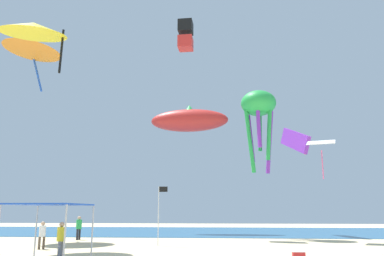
{
  "coord_description": "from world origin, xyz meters",
  "views": [
    {
      "loc": [
        3.08,
        -18.3,
        2.15
      ],
      "look_at": [
        0.07,
        14.61,
        9.24
      ],
      "focal_mm": 36.52,
      "sensor_mm": 36.0,
      "label": 1
    }
  ],
  "objects_px": {
    "person_leftmost": "(79,226)",
    "kite_parafoil_purple": "(295,141)",
    "person_central": "(61,237)",
    "kite_diamond_white": "(321,144)",
    "canopy_tent": "(51,207)",
    "person_near_tent": "(42,233)",
    "kite_delta_yellow": "(34,28)",
    "kite_inflatable_red": "(189,120)",
    "kite_delta_orange": "(33,46)",
    "kite_octopus_green": "(259,108)",
    "cooler_box": "(299,255)",
    "kite_box_black": "(186,35)",
    "banner_flag": "(159,210)"
  },
  "relations": [
    {
      "from": "person_leftmost",
      "to": "kite_parafoil_purple",
      "type": "height_order",
      "value": "kite_parafoil_purple"
    },
    {
      "from": "person_central",
      "to": "kite_diamond_white",
      "type": "relative_size",
      "value": 0.54
    },
    {
      "from": "person_central",
      "to": "canopy_tent",
      "type": "bearing_deg",
      "value": 7.1
    },
    {
      "from": "person_near_tent",
      "to": "kite_delta_yellow",
      "type": "relative_size",
      "value": 0.28
    },
    {
      "from": "kite_delta_yellow",
      "to": "kite_inflatable_red",
      "type": "height_order",
      "value": "kite_delta_yellow"
    },
    {
      "from": "canopy_tent",
      "to": "kite_delta_orange",
      "type": "xyz_separation_m",
      "value": [
        -8.86,
        13.47,
        13.65
      ]
    },
    {
      "from": "person_leftmost",
      "to": "kite_octopus_green",
      "type": "bearing_deg",
      "value": -66.3
    },
    {
      "from": "canopy_tent",
      "to": "kite_diamond_white",
      "type": "distance_m",
      "value": 20.42
    },
    {
      "from": "person_near_tent",
      "to": "kite_inflatable_red",
      "type": "relative_size",
      "value": 0.19
    },
    {
      "from": "person_near_tent",
      "to": "person_leftmost",
      "type": "bearing_deg",
      "value": -141.31
    },
    {
      "from": "kite_parafoil_purple",
      "to": "person_leftmost",
      "type": "bearing_deg",
      "value": -83.43
    },
    {
      "from": "kite_octopus_green",
      "to": "kite_parafoil_purple",
      "type": "xyz_separation_m",
      "value": [
        3.71,
        4.25,
        -2.26
      ]
    },
    {
      "from": "cooler_box",
      "to": "kite_box_black",
      "type": "relative_size",
      "value": 0.2
    },
    {
      "from": "canopy_tent",
      "to": "kite_inflatable_red",
      "type": "relative_size",
      "value": 0.37
    },
    {
      "from": "kite_delta_yellow",
      "to": "kite_inflatable_red",
      "type": "distance_m",
      "value": 19.73
    },
    {
      "from": "person_leftmost",
      "to": "kite_box_black",
      "type": "distance_m",
      "value": 19.57
    },
    {
      "from": "person_central",
      "to": "kite_inflatable_red",
      "type": "bearing_deg",
      "value": 164.79
    },
    {
      "from": "person_near_tent",
      "to": "banner_flag",
      "type": "height_order",
      "value": "banner_flag"
    },
    {
      "from": "banner_flag",
      "to": "kite_box_black",
      "type": "relative_size",
      "value": 1.32
    },
    {
      "from": "cooler_box",
      "to": "person_near_tent",
      "type": "bearing_deg",
      "value": 165.94
    },
    {
      "from": "kite_box_black",
      "to": "kite_delta_yellow",
      "type": "bearing_deg",
      "value": 54.45
    },
    {
      "from": "banner_flag",
      "to": "kite_delta_orange",
      "type": "bearing_deg",
      "value": 160.94
    },
    {
      "from": "person_near_tent",
      "to": "kite_delta_yellow",
      "type": "height_order",
      "value": "kite_delta_yellow"
    },
    {
      "from": "person_leftmost",
      "to": "kite_octopus_green",
      "type": "height_order",
      "value": "kite_octopus_green"
    },
    {
      "from": "kite_delta_yellow",
      "to": "kite_box_black",
      "type": "height_order",
      "value": "kite_box_black"
    },
    {
      "from": "kite_inflatable_red",
      "to": "kite_delta_orange",
      "type": "bearing_deg",
      "value": 42.23
    },
    {
      "from": "banner_flag",
      "to": "kite_box_black",
      "type": "distance_m",
      "value": 18.4
    },
    {
      "from": "cooler_box",
      "to": "banner_flag",
      "type": "bearing_deg",
      "value": 139.75
    },
    {
      "from": "person_near_tent",
      "to": "kite_delta_yellow",
      "type": "xyz_separation_m",
      "value": [
        -1.76,
        0.13,
        13.11
      ]
    },
    {
      "from": "person_leftmost",
      "to": "kite_inflatable_red",
      "type": "height_order",
      "value": "kite_inflatable_red"
    },
    {
      "from": "kite_inflatable_red",
      "to": "cooler_box",
      "type": "bearing_deg",
      "value": 110.42
    },
    {
      "from": "kite_diamond_white",
      "to": "kite_box_black",
      "type": "xyz_separation_m",
      "value": [
        -10.81,
        4.41,
        11.44
      ]
    },
    {
      "from": "cooler_box",
      "to": "kite_inflatable_red",
      "type": "xyz_separation_m",
      "value": [
        -7.17,
        21.22,
        11.53
      ]
    },
    {
      "from": "cooler_box",
      "to": "kite_inflatable_red",
      "type": "height_order",
      "value": "kite_inflatable_red"
    },
    {
      "from": "cooler_box",
      "to": "kite_delta_orange",
      "type": "distance_m",
      "value": 27.32
    },
    {
      "from": "person_near_tent",
      "to": "kite_parafoil_purple",
      "type": "xyz_separation_m",
      "value": [
        17.42,
        15.13,
        7.93
      ]
    },
    {
      "from": "person_near_tent",
      "to": "kite_box_black",
      "type": "height_order",
      "value": "kite_box_black"
    },
    {
      "from": "canopy_tent",
      "to": "person_leftmost",
      "type": "height_order",
      "value": "canopy_tent"
    },
    {
      "from": "kite_delta_yellow",
      "to": "kite_octopus_green",
      "type": "relative_size",
      "value": 0.77
    },
    {
      "from": "person_leftmost",
      "to": "kite_inflatable_red",
      "type": "bearing_deg",
      "value": -26.23
    },
    {
      "from": "person_central",
      "to": "kite_parafoil_purple",
      "type": "height_order",
      "value": "kite_parafoil_purple"
    },
    {
      "from": "kite_parafoil_purple",
      "to": "canopy_tent",
      "type": "bearing_deg",
      "value": -48.72
    },
    {
      "from": "person_central",
      "to": "kite_inflatable_red",
      "type": "distance_m",
      "value": 24.5
    },
    {
      "from": "kite_delta_yellow",
      "to": "person_leftmost",
      "type": "bearing_deg",
      "value": -116.65
    },
    {
      "from": "canopy_tent",
      "to": "person_near_tent",
      "type": "distance_m",
      "value": 7.35
    },
    {
      "from": "kite_diamond_white",
      "to": "kite_inflatable_red",
      "type": "bearing_deg",
      "value": -28.1
    },
    {
      "from": "person_central",
      "to": "kite_octopus_green",
      "type": "height_order",
      "value": "kite_octopus_green"
    },
    {
      "from": "person_central",
      "to": "banner_flag",
      "type": "xyz_separation_m",
      "value": [
        3.56,
        6.92,
        1.28
      ]
    },
    {
      "from": "kite_diamond_white",
      "to": "kite_inflatable_red",
      "type": "relative_size",
      "value": 0.37
    },
    {
      "from": "kite_diamond_white",
      "to": "kite_delta_orange",
      "type": "distance_m",
      "value": 25.09
    }
  ]
}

